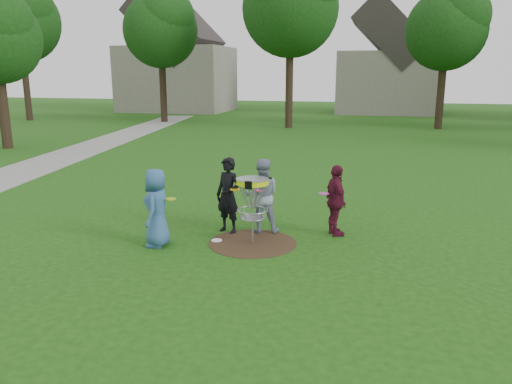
% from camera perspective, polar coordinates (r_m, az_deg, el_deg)
% --- Properties ---
extents(ground, '(100.00, 100.00, 0.00)m').
position_cam_1_polar(ground, '(10.20, -0.40, -5.86)').
color(ground, '#19470F').
rests_on(ground, ground).
extents(dirt_patch, '(1.80, 1.80, 0.01)m').
position_cam_1_polar(dirt_patch, '(10.20, -0.40, -5.83)').
color(dirt_patch, '#47331E').
rests_on(dirt_patch, ground).
extents(concrete_path, '(7.75, 39.92, 0.02)m').
position_cam_1_polar(concrete_path, '(21.53, -21.63, 3.58)').
color(concrete_path, '#9E9E99').
rests_on(concrete_path, ground).
extents(player_blue, '(0.60, 0.83, 1.56)m').
position_cam_1_polar(player_blue, '(10.03, -11.29, -1.78)').
color(player_blue, '#335D8E').
rests_on(player_blue, ground).
extents(player_black, '(0.70, 0.59, 1.64)m').
position_cam_1_polar(player_black, '(10.68, -3.20, -0.39)').
color(player_black, black).
rests_on(player_black, ground).
extents(player_grey, '(0.91, 0.78, 1.61)m').
position_cam_1_polar(player_grey, '(10.71, 0.65, -0.41)').
color(player_grey, '#808EA5').
rests_on(player_grey, ground).
extents(player_maroon, '(0.73, 0.96, 1.52)m').
position_cam_1_polar(player_maroon, '(10.60, 9.12, -0.97)').
color(player_maroon, '#581429').
rests_on(player_maroon, ground).
extents(disc_on_grass, '(0.22, 0.22, 0.02)m').
position_cam_1_polar(disc_on_grass, '(10.36, -4.52, -5.54)').
color(disc_on_grass, white).
rests_on(disc_on_grass, ground).
extents(disc_golf_basket, '(0.66, 0.67, 1.38)m').
position_cam_1_polar(disc_golf_basket, '(9.91, -0.41, -0.29)').
color(disc_golf_basket, '#9EA0A5').
rests_on(disc_golf_basket, ground).
extents(held_discs, '(3.10, 1.48, 0.09)m').
position_cam_1_polar(held_discs, '(10.24, -0.91, -0.11)').
color(held_discs, '#A3CC16').
rests_on(held_discs, ground).
extents(tree_row, '(51.20, 17.42, 9.90)m').
position_cam_1_polar(tree_row, '(30.20, 10.46, 18.71)').
color(tree_row, '#38281C').
rests_on(tree_row, ground).
extents(house_row, '(44.50, 10.65, 11.62)m').
position_cam_1_polar(house_row, '(42.48, 17.37, 13.99)').
color(house_row, gray).
rests_on(house_row, ground).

